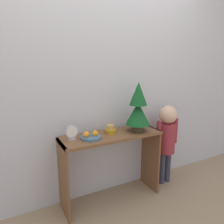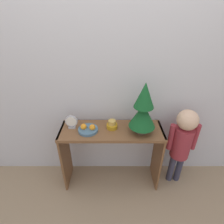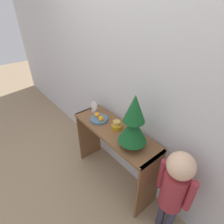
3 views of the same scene
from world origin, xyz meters
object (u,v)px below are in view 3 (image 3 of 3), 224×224
singing_bowl (117,126)px  desk_clock (94,107)px  mini_tree (134,123)px  child_figure (175,187)px  fruit_bowl (99,118)px

singing_bowl → desk_clock: 0.41m
mini_tree → desk_clock: size_ratio=3.59×
singing_bowl → child_figure: size_ratio=0.11×
mini_tree → fruit_bowl: bearing=178.3°
mini_tree → child_figure: (0.45, 0.04, -0.38)m
desk_clock → singing_bowl: bearing=-0.2°
fruit_bowl → singing_bowl: size_ratio=1.77×
mini_tree → desk_clock: (-0.69, 0.07, -0.19)m
desk_clock → child_figure: (1.13, -0.03, -0.19)m
desk_clock → child_figure: bearing=-1.6°
singing_bowl → child_figure: 0.75m
singing_bowl → child_figure: bearing=-2.3°
child_figure → mini_tree: bearing=-175.4°
fruit_bowl → singing_bowl: singing_bowl is taller
singing_bowl → desk_clock: desk_clock is taller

